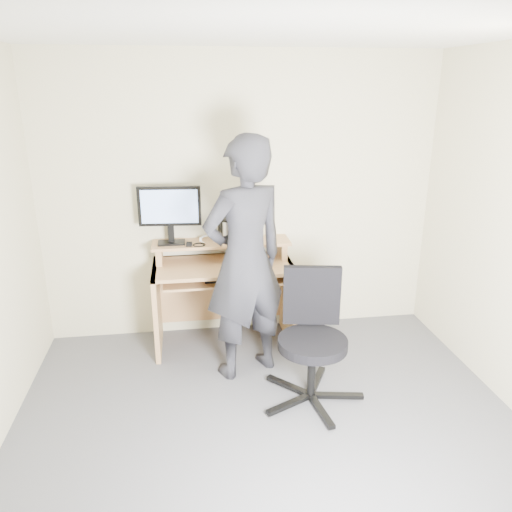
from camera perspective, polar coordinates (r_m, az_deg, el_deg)
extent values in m
plane|color=#58585D|center=(3.42, 2.27, -21.20)|extent=(3.50, 3.50, 0.00)
cube|color=#C1B99A|center=(4.45, -1.66, 6.55)|extent=(3.50, 0.02, 2.50)
cube|color=white|center=(2.63, 3.05, 25.34)|extent=(3.50, 3.50, 0.02)
cube|color=tan|center=(4.42, -11.22, -5.88)|extent=(0.04, 0.60, 0.75)
cube|color=tan|center=(4.50, 3.73, -5.07)|extent=(0.04, 0.60, 0.75)
cube|color=tan|center=(4.29, -3.77, -1.14)|extent=(1.20, 0.60, 0.03)
cube|color=tan|center=(4.25, -3.66, -2.71)|extent=(1.02, 0.38, 0.02)
cube|color=tan|center=(4.40, -10.99, 0.30)|extent=(0.05, 0.28, 0.15)
cube|color=tan|center=(4.47, 2.95, 0.95)|extent=(0.05, 0.28, 0.15)
cube|color=tan|center=(4.38, -3.98, 1.53)|extent=(1.20, 0.30, 0.02)
cube|color=tan|center=(4.67, -3.99, -3.52)|extent=(1.20, 0.03, 0.65)
cube|color=black|center=(4.36, -9.62, 1.52)|extent=(0.23, 0.15, 0.02)
cube|color=black|center=(4.36, -9.68, 2.62)|extent=(0.05, 0.04, 0.15)
cube|color=black|center=(4.27, -9.86, 5.64)|extent=(0.53, 0.08, 0.34)
cube|color=#8FB1F7|center=(4.25, -9.87, 5.58)|extent=(0.47, 0.04, 0.28)
cube|color=black|center=(4.37, -3.73, 3.06)|extent=(0.09, 0.14, 0.20)
cylinder|color=silver|center=(4.33, -3.39, 2.80)|extent=(0.08, 0.08, 0.18)
cube|color=black|center=(4.37, 0.15, 1.77)|extent=(0.10, 0.14, 0.01)
cube|color=black|center=(4.26, -7.65, 1.34)|extent=(0.05, 0.05, 0.03)
torus|color=silver|center=(4.41, -5.45, 1.88)|extent=(0.16, 0.16, 0.06)
cube|color=black|center=(4.23, -2.79, -2.39)|extent=(0.46, 0.18, 0.03)
ellipsoid|color=black|center=(4.23, 1.23, -0.92)|extent=(0.10, 0.07, 0.04)
cube|color=black|center=(3.86, 9.30, -15.46)|extent=(0.38, 0.12, 0.03)
cube|color=black|center=(4.00, 6.95, -13.97)|extent=(0.22, 0.36, 0.03)
cube|color=black|center=(3.93, 3.70, -14.56)|extent=(0.30, 0.31, 0.03)
cube|color=black|center=(3.74, 3.81, -16.54)|extent=(0.36, 0.21, 0.03)
cube|color=black|center=(3.69, 7.46, -17.16)|extent=(0.10, 0.38, 0.03)
cylinder|color=black|center=(3.73, 6.36, -12.87)|extent=(0.06, 0.06, 0.40)
cylinder|color=black|center=(3.62, 6.49, -9.92)|extent=(0.50, 0.50, 0.07)
cube|color=black|center=(3.69, 6.39, -4.48)|extent=(0.42, 0.13, 0.45)
imported|color=black|center=(3.78, -1.27, -0.50)|extent=(0.81, 0.69, 1.89)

